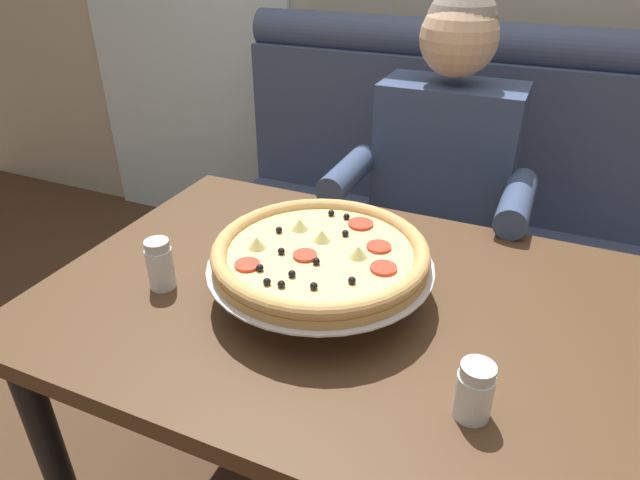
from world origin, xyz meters
The scene contains 7 objects.
booth_bench centered at (0.00, 0.89, 0.40)m, with size 1.60×0.78×1.13m.
dining_table centered at (0.00, 0.00, 0.66)m, with size 1.20×0.83×0.75m.
diner_main centered at (0.05, 0.62, 0.71)m, with size 0.54×0.64×1.27m.
pizza centered at (-0.04, -0.01, 0.85)m, with size 0.44×0.44×0.13m.
shaker_oregano centered at (0.29, -0.21, 0.79)m, with size 0.06×0.06×0.10m.
shaker_pepper_flakes centered at (-0.35, -0.12, 0.80)m, with size 0.05×0.05×0.11m.
patio_chair centered at (-1.20, 1.90, 0.52)m, with size 0.40×0.40×0.86m.
Camera 1 is at (0.33, -0.85, 1.40)m, focal length 30.96 mm.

